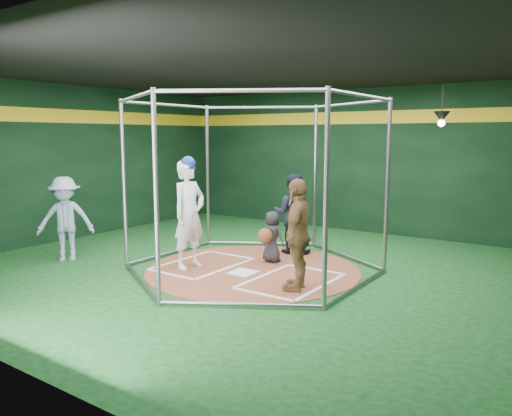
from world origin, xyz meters
The scene contains 12 objects.
room_shell centered at (0.00, 0.01, 1.75)m, with size 10.10×9.10×3.53m.
clay_disc centered at (0.00, 0.00, 0.01)m, with size 3.80×3.80×0.01m, color brown.
home_plate centered at (0.00, -0.30, 0.02)m, with size 0.43×0.43×0.01m, color white.
batter_box_left centered at (-0.95, -0.25, 0.02)m, with size 1.17×1.77×0.01m.
batter_box_right centered at (0.95, -0.25, 0.02)m, with size 1.17×1.77×0.01m.
batting_cage centered at (0.00, 0.00, 1.50)m, with size 4.05×4.67×3.00m.
pendant_lamp_near centered at (2.20, 3.60, 2.74)m, with size 0.34×0.34×0.90m.
batter_figure centered at (-1.01, -0.54, 1.00)m, with size 0.50×0.73×2.00m.
visitor_leopard centered at (1.23, -0.56, 0.87)m, with size 1.01×0.42×1.72m, color #B2854C.
catcher_figure centered at (0.00, 0.60, 0.50)m, with size 0.48×0.55×0.96m.
umpire centered at (-0.08, 1.50, 0.81)m, with size 0.78×0.61×1.60m, color black.
bystander_blue centered at (-3.33, -1.45, 0.80)m, with size 1.04×0.60×1.60m, color #8C9FBA.
Camera 1 is at (4.95, -7.07, 2.37)m, focal length 35.00 mm.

